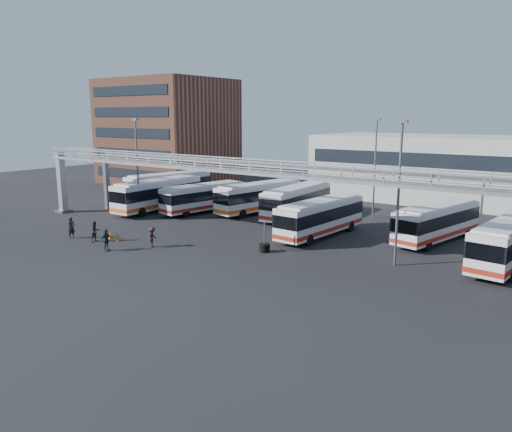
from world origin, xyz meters
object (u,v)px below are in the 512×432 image
Objects in this scene: pedestrian_a at (71,228)px; bus_2 at (204,197)px; light_pole_mid at (399,186)px; bus_1 at (158,194)px; bus_0 at (169,185)px; cone_right at (118,237)px; bus_3 at (259,196)px; tire_stack at (265,247)px; bus_4 at (297,200)px; cone_left at (111,235)px; pedestrian_c at (152,237)px; bus_7 at (437,221)px; light_pole_back at (375,163)px; bus_5 at (321,216)px; pedestrian_b at (95,231)px; bus_8 at (510,241)px; light_pole_left at (137,163)px; pedestrian_d at (106,240)px.

bus_2 is at bearing -5.78° from pedestrian_a.
light_pole_mid is 0.88× the size of bus_1.
bus_2 is at bearing -9.18° from bus_0.
cone_right is (2.58, -13.94, -1.38)m from bus_2.
bus_3 is at bearing 151.75° from light_pole_mid.
bus_3 reaches higher than tire_stack.
bus_4 is (9.89, 3.42, 0.11)m from bus_2.
tire_stack is (13.22, 4.36, 0.09)m from cone_left.
light_pole_mid is at bearing -90.28° from pedestrian_c.
bus_7 is at bearing -70.41° from pedestrian_c.
light_pole_back is at bearing 24.28° from bus_1.
light_pole_back is 29.94m from pedestrian_a.
bus_5 is at bearing -143.55° from bus_7.
bus_0 is at bearing 162.56° from light_pole_mid.
pedestrian_b is at bearing -122.98° from light_pole_back.
bus_3 reaches higher than bus_7.
bus_7 is (19.60, -1.63, -0.06)m from bus_3.
bus_5 is 9.77m from bus_7.
bus_3 is 19.67m from bus_7.
bus_0 reaches higher than bus_5.
bus_4 is 16.04× the size of cone_right.
bus_4 is (14.64, 5.74, -0.10)m from bus_1.
bus_5 is 14.59m from pedestrian_c.
bus_5 is at bearing 40.92° from cone_right.
pedestrian_a is (-32.26, -13.13, -0.90)m from bus_8.
light_pole_left reaches higher than bus_1.
bus_5 is 21.73m from pedestrian_a.
light_pole_left reaches higher than tire_stack.
cone_left is (10.53, -17.32, -1.57)m from bus_0.
bus_8 is (6.23, -4.27, 0.08)m from bus_7.
bus_2 is 15.82m from pedestrian_a.
pedestrian_a is (-25.70, -8.67, -4.78)m from light_pole_mid.
light_pole_mid is 14.82× the size of cone_right.
bus_0 is 24.13m from pedestrian_d.
cone_right is at bearing -152.51° from bus_8.
bus_4 is at bearing 64.53° from cone_left.
bus_3 is at bearing -19.71° from pedestrian_a.
light_pole_back is at bearing 35.67° from bus_2.
pedestrian_c is at bearing -76.75° from pedestrian_a.
pedestrian_b reaches higher than pedestrian_d.
bus_2 is (-24.40, 7.07, -4.00)m from light_pole_mid.
bus_3 is at bearing 127.08° from tire_stack.
light_pole_mid is 5.81× the size of pedestrian_d.
light_pole_back is at bearing 55.94° from cone_left.
bus_2 is 0.94× the size of bus_8.
pedestrian_d is 2.55× the size of cone_right.
pedestrian_b reaches higher than cone_left.
light_pole_left is 11.51m from bus_0.
light_pole_mid reaches higher than pedestrian_a.
cone_right is at bearing -162.53° from light_pole_mid.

